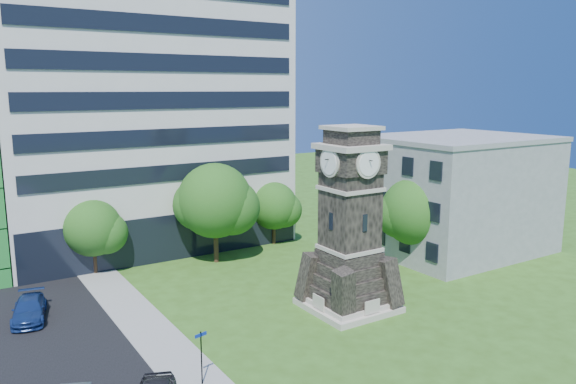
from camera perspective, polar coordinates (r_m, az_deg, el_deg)
ground at (r=35.64m, az=4.28°, el=-13.65°), size 160.00×160.00×0.00m
sidewalk at (r=35.68m, az=-13.55°, el=-13.85°), size 3.00×70.00×0.06m
clock_tower at (r=37.13m, az=6.27°, el=-4.05°), size 5.40×5.40×12.22m
office_tall at (r=54.36m, az=-15.11°, el=9.78°), size 26.20×15.11×28.60m
office_low at (r=52.97m, az=16.62°, el=-0.13°), size 15.20×12.20×10.40m
car_street_north at (r=40.10m, az=-24.80°, el=-10.77°), size 2.89×5.01×1.36m
car_east_lot at (r=47.92m, az=16.15°, el=-6.74°), size 5.21×2.61×1.41m
park_bench at (r=38.13m, az=9.12°, el=-11.34°), size 1.70×0.45×0.88m
street_sign at (r=29.06m, az=-8.80°, el=-15.75°), size 0.68×0.07×2.83m
tree_nw at (r=46.90m, az=-19.14°, el=-3.65°), size 4.95×4.50×5.98m
tree_nc at (r=47.31m, az=-7.33°, el=-1.12°), size 6.92×6.29×8.47m
tree_ne at (r=52.85m, az=-1.40°, el=-1.56°), size 4.92×4.48×5.92m
tree_east at (r=47.34m, az=12.80°, el=-2.13°), size 6.15×5.59×7.41m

